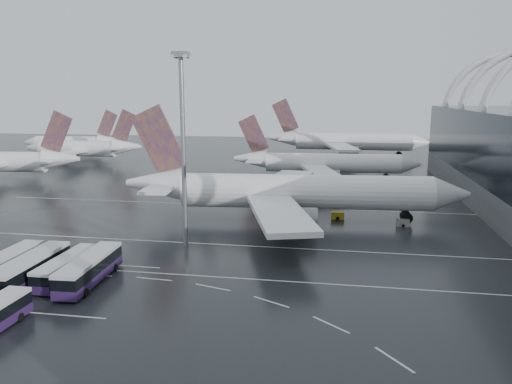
% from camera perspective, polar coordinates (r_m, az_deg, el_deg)
% --- Properties ---
extents(ground, '(420.00, 420.00, 0.00)m').
position_cam_1_polar(ground, '(67.95, -2.95, -9.15)').
color(ground, black).
rests_on(ground, ground).
extents(lane_marking_near, '(120.00, 0.25, 0.01)m').
position_cam_1_polar(lane_marking_near, '(66.13, -3.33, -9.74)').
color(lane_marking_near, silver).
rests_on(lane_marking_near, ground).
extents(lane_marking_mid, '(120.00, 0.25, 0.01)m').
position_cam_1_polar(lane_marking_mid, '(79.07, -1.02, -6.17)').
color(lane_marking_mid, silver).
rests_on(lane_marking_mid, ground).
extents(lane_marking_far, '(120.00, 0.25, 0.01)m').
position_cam_1_polar(lane_marking_far, '(105.77, 1.82, -1.70)').
color(lane_marking_far, silver).
rests_on(lane_marking_far, ground).
extents(bus_bay_line_north, '(28.00, 0.25, 0.01)m').
position_cam_1_polar(bus_bay_line_north, '(76.66, -20.89, -7.50)').
color(bus_bay_line_north, silver).
rests_on(bus_bay_line_north, ground).
extents(airliner_main, '(64.13, 56.06, 21.71)m').
position_cam_1_polar(airliner_main, '(93.40, 3.66, -0.05)').
color(airliner_main, white).
rests_on(airliner_main, ground).
extents(airliner_gate_b, '(51.71, 46.47, 17.96)m').
position_cam_1_polar(airliner_gate_b, '(140.10, 7.64, 3.26)').
color(airliner_gate_b, white).
rests_on(airliner_gate_b, ground).
extents(airliner_gate_c, '(60.96, 56.53, 21.81)m').
position_cam_1_polar(airliner_gate_c, '(193.91, 10.06, 5.65)').
color(airliner_gate_c, white).
rests_on(airliner_gate_c, ground).
extents(jet_remote_west, '(44.10, 35.58, 19.19)m').
position_cam_1_polar(jet_remote_west, '(155.20, -26.71, 3.10)').
color(jet_remote_west, white).
rests_on(jet_remote_west, ground).
extents(jet_remote_mid, '(42.34, 34.04, 18.54)m').
position_cam_1_polar(jet_remote_mid, '(183.40, -18.95, 4.70)').
color(jet_remote_mid, white).
rests_on(jet_remote_mid, ground).
extents(jet_remote_far, '(40.34, 32.47, 17.61)m').
position_cam_1_polar(jet_remote_far, '(208.94, -20.05, 5.29)').
color(jet_remote_far, white).
rests_on(jet_remote_far, ground).
extents(bus_row_near_a, '(3.37, 13.53, 3.32)m').
position_cam_1_polar(bus_row_near_a, '(72.40, -26.74, -7.56)').
color(bus_row_near_a, '#26143F').
rests_on(bus_row_near_a, ground).
extents(bus_row_near_b, '(3.51, 14.02, 3.44)m').
position_cam_1_polar(bus_row_near_b, '(69.76, -24.36, -7.98)').
color(bus_row_near_b, '#26143F').
rests_on(bus_row_near_b, ground).
extents(bus_row_near_c, '(2.97, 12.20, 3.00)m').
position_cam_1_polar(bus_row_near_c, '(69.28, -20.83, -8.05)').
color(bus_row_near_c, '#26143F').
rests_on(bus_row_near_c, ground).
extents(bus_row_near_d, '(3.79, 13.86, 3.38)m').
position_cam_1_polar(bus_row_near_d, '(67.14, -18.49, -8.31)').
color(bus_row_near_d, '#26143F').
rests_on(bus_row_near_d, ground).
extents(floodlight_mast, '(2.27, 2.27, 29.64)m').
position_cam_1_polar(floodlight_mast, '(76.67, -8.38, 7.36)').
color(floodlight_mast, gray).
rests_on(floodlight_mast, ground).
extents(gse_cart_belly_c, '(2.35, 1.39, 1.28)m').
position_cam_1_polar(gse_cart_belly_c, '(86.41, 5.39, -4.27)').
color(gse_cart_belly_c, gold).
rests_on(gse_cart_belly_c, ground).
extents(gse_cart_belly_d, '(2.26, 1.33, 1.23)m').
position_cam_1_polar(gse_cart_belly_d, '(94.16, 16.44, -3.41)').
color(gse_cart_belly_d, slate).
rests_on(gse_cart_belly_d, ground).
extents(gse_cart_belly_e, '(2.49, 1.47, 1.36)m').
position_cam_1_polar(gse_cart_belly_e, '(96.80, 9.32, -2.66)').
color(gse_cart_belly_e, gold).
rests_on(gse_cart_belly_e, ground).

